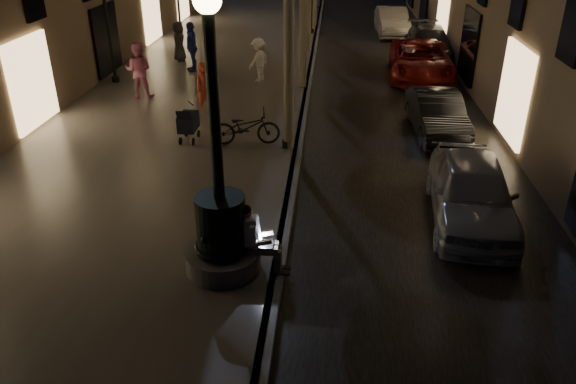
# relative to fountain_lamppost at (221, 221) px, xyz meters

# --- Properties ---
(ground) EXTENTS (120.00, 120.00, 0.00)m
(ground) POSITION_rel_fountain_lamppost_xyz_m (1.00, 13.00, -1.21)
(ground) COLOR black
(ground) RESTS_ON ground
(cobble_lane) EXTENTS (6.00, 45.00, 0.02)m
(cobble_lane) POSITION_rel_fountain_lamppost_xyz_m (4.00, 13.00, -1.20)
(cobble_lane) COLOR black
(cobble_lane) RESTS_ON ground
(promenade) EXTENTS (8.00, 45.00, 0.20)m
(promenade) POSITION_rel_fountain_lamppost_xyz_m (-3.00, 13.00, -1.11)
(promenade) COLOR #605B55
(promenade) RESTS_ON ground
(curb_strip) EXTENTS (0.25, 45.00, 0.20)m
(curb_strip) POSITION_rel_fountain_lamppost_xyz_m (1.00, 13.00, -1.11)
(curb_strip) COLOR #59595B
(curb_strip) RESTS_ON ground
(fountain_lamppost) EXTENTS (1.40, 1.40, 5.21)m
(fountain_lamppost) POSITION_rel_fountain_lamppost_xyz_m (0.00, 0.00, 0.00)
(fountain_lamppost) COLOR #59595B
(fountain_lamppost) RESTS_ON promenade
(seated_man_laptop) EXTENTS (0.99, 0.33, 1.36)m
(seated_man_laptop) POSITION_rel_fountain_lamppost_xyz_m (0.61, 0.00, -0.30)
(seated_man_laptop) COLOR gray
(seated_man_laptop) RESTS_ON promenade
(lamp_curb_a) EXTENTS (0.36, 0.36, 4.81)m
(lamp_curb_a) POSITION_rel_fountain_lamppost_xyz_m (0.70, 6.00, 2.02)
(lamp_curb_a) COLOR black
(lamp_curb_a) RESTS_ON promenade
(stroller) EXTENTS (0.48, 1.10, 1.13)m
(stroller) POSITION_rel_fountain_lamppost_xyz_m (-2.13, 6.23, -0.45)
(stroller) COLOR black
(stroller) RESTS_ON promenade
(car_front) EXTENTS (2.05, 4.36, 1.44)m
(car_front) POSITION_rel_fountain_lamppost_xyz_m (5.00, 2.55, -0.49)
(car_front) COLOR #A5A8AD
(car_front) RESTS_ON ground
(car_second) EXTENTS (1.56, 3.92, 1.27)m
(car_second) POSITION_rel_fountain_lamppost_xyz_m (5.09, 7.87, -0.58)
(car_second) COLOR black
(car_second) RESTS_ON ground
(car_third) EXTENTS (2.71, 5.35, 1.45)m
(car_third) POSITION_rel_fountain_lamppost_xyz_m (5.44, 14.23, -0.49)
(car_third) COLOR maroon
(car_third) RESTS_ON ground
(car_rear) EXTENTS (2.17, 4.93, 1.41)m
(car_rear) POSITION_rel_fountain_lamppost_xyz_m (6.20, 17.45, -0.51)
(car_rear) COLOR #313136
(car_rear) RESTS_ON ground
(car_fifth) EXTENTS (1.68, 4.40, 1.43)m
(car_fifth) POSITION_rel_fountain_lamppost_xyz_m (5.00, 22.71, -0.49)
(car_fifth) COLOR #9D9D98
(car_fifth) RESTS_ON ground
(pedestrian_red) EXTENTS (0.71, 0.65, 1.62)m
(pedestrian_red) POSITION_rel_fountain_lamppost_xyz_m (-2.22, 8.89, -0.20)
(pedestrian_red) COLOR #B83E24
(pedestrian_red) RESTS_ON promenade
(pedestrian_pink) EXTENTS (0.96, 0.76, 1.93)m
(pedestrian_pink) POSITION_rel_fountain_lamppost_xyz_m (-4.81, 10.20, -0.05)
(pedestrian_pink) COLOR pink
(pedestrian_pink) RESTS_ON promenade
(pedestrian_white) EXTENTS (1.07, 1.20, 1.61)m
(pedestrian_white) POSITION_rel_fountain_lamppost_xyz_m (-0.92, 12.64, -0.21)
(pedestrian_white) COLOR white
(pedestrian_white) RESTS_ON promenade
(pedestrian_blue) EXTENTS (0.92, 1.24, 1.96)m
(pedestrian_blue) POSITION_rel_fountain_lamppost_xyz_m (-3.80, 13.86, -0.03)
(pedestrian_blue) COLOR navy
(pedestrian_blue) RESTS_ON promenade
(pedestrian_dark) EXTENTS (0.73, 0.93, 1.68)m
(pedestrian_dark) POSITION_rel_fountain_lamppost_xyz_m (-4.74, 15.44, -0.17)
(pedestrian_dark) COLOR #323237
(pedestrian_dark) RESTS_ON promenade
(bicycle) EXTENTS (1.99, 0.95, 1.00)m
(bicycle) POSITION_rel_fountain_lamppost_xyz_m (-0.47, 6.13, -0.51)
(bicycle) COLOR black
(bicycle) RESTS_ON promenade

